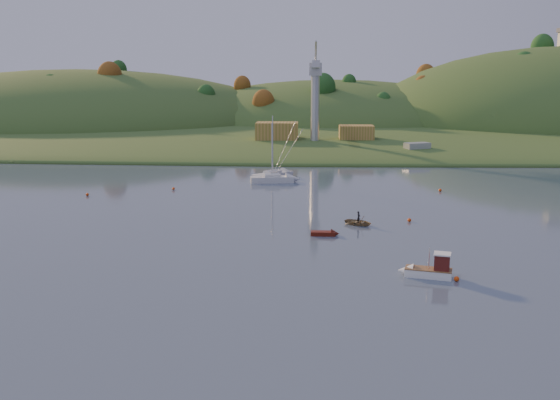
{
  "coord_description": "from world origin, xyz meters",
  "views": [
    {
      "loc": [
        0.98,
        -42.2,
        18.94
      ],
      "look_at": [
        -2.65,
        31.1,
        4.45
      ],
      "focal_mm": 40.0,
      "sensor_mm": 36.0,
      "label": 1
    }
  ],
  "objects_px": {
    "sailboat_far": "(272,179)",
    "canoe": "(358,222)",
    "fishing_boat": "(425,269)",
    "red_tender": "(329,233)",
    "sailboat_near": "(273,175)"
  },
  "relations": [
    {
      "from": "fishing_boat",
      "to": "sailboat_near",
      "type": "xyz_separation_m",
      "value": [
        -18.26,
        58.06,
        0.03
      ]
    },
    {
      "from": "fishing_boat",
      "to": "canoe",
      "type": "height_order",
      "value": "fishing_boat"
    },
    {
      "from": "canoe",
      "to": "fishing_boat",
      "type": "bearing_deg",
      "value": -135.01
    },
    {
      "from": "sailboat_far",
      "to": "canoe",
      "type": "height_order",
      "value": "sailboat_far"
    },
    {
      "from": "red_tender",
      "to": "canoe",
      "type": "bearing_deg",
      "value": 55.71
    },
    {
      "from": "canoe",
      "to": "red_tender",
      "type": "relative_size",
      "value": 1.06
    },
    {
      "from": "sailboat_far",
      "to": "red_tender",
      "type": "xyz_separation_m",
      "value": [
        9.28,
        -38.58,
        -0.46
      ]
    },
    {
      "from": "fishing_boat",
      "to": "red_tender",
      "type": "relative_size",
      "value": 1.54
    },
    {
      "from": "sailboat_near",
      "to": "canoe",
      "type": "distance_m",
      "value": 39.2
    },
    {
      "from": "canoe",
      "to": "sailboat_far",
      "type": "bearing_deg",
      "value": 54.31
    },
    {
      "from": "sailboat_far",
      "to": "canoe",
      "type": "relative_size",
      "value": 2.93
    },
    {
      "from": "fishing_boat",
      "to": "canoe",
      "type": "relative_size",
      "value": 1.46
    },
    {
      "from": "fishing_boat",
      "to": "canoe",
      "type": "distance_m",
      "value": 21.78
    },
    {
      "from": "fishing_boat",
      "to": "sailboat_near",
      "type": "distance_m",
      "value": 60.87
    },
    {
      "from": "sailboat_far",
      "to": "canoe",
      "type": "bearing_deg",
      "value": -77.22
    }
  ]
}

